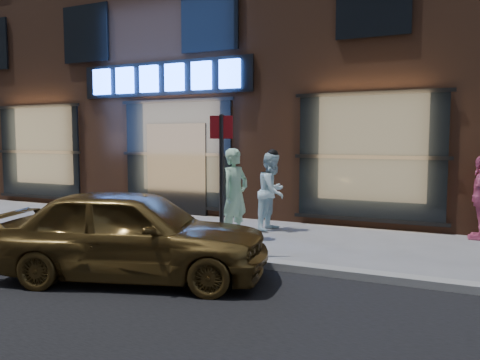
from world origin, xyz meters
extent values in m
plane|color=slate|center=(0.00, 0.00, 0.00)|extent=(90.00, 90.00, 0.00)
cube|color=gray|center=(0.00, 0.00, 0.06)|extent=(60.00, 0.25, 0.12)
cube|color=#54301E|center=(0.00, 8.00, 5.00)|extent=(30.00, 8.00, 10.00)
cube|color=black|center=(-0.40, 3.95, 3.60)|extent=(5.20, 0.06, 0.90)
cube|color=black|center=(0.00, 3.92, 1.20)|extent=(1.80, 0.10, 2.40)
cube|color=#FFBF72|center=(-5.00, 3.98, 1.60)|extent=(3.00, 0.04, 2.60)
cube|color=black|center=(-5.00, 3.94, 1.60)|extent=(3.20, 0.06, 2.80)
cube|color=#FFBF72|center=(0.00, 3.98, 1.60)|extent=(3.00, 0.04, 2.60)
cube|color=black|center=(0.00, 3.94, 1.60)|extent=(3.20, 0.06, 2.80)
cube|color=#FFBF72|center=(5.00, 3.98, 1.60)|extent=(3.00, 0.04, 2.60)
cube|color=black|center=(5.00, 3.94, 1.60)|extent=(3.20, 0.06, 2.80)
cube|color=black|center=(-3.00, 3.94, 5.00)|extent=(1.60, 0.06, 1.60)
cube|color=black|center=(1.00, 3.94, 5.00)|extent=(1.60, 0.06, 1.60)
cube|color=#2659FF|center=(-2.40, 3.88, 3.60)|extent=(0.55, 0.12, 0.70)
cube|color=#2659FF|center=(-1.60, 3.88, 3.60)|extent=(0.55, 0.12, 0.70)
cube|color=#2659FF|center=(-0.80, 3.88, 3.60)|extent=(0.55, 0.12, 0.70)
cube|color=#2659FF|center=(0.00, 3.88, 3.60)|extent=(0.55, 0.12, 0.70)
cube|color=#2659FF|center=(0.80, 3.88, 3.60)|extent=(0.55, 0.12, 0.70)
cube|color=#2659FF|center=(1.60, 3.88, 3.60)|extent=(0.55, 0.12, 0.70)
imported|color=#A7DCAF|center=(2.78, 1.65, 0.91)|extent=(0.61, 0.76, 1.81)
imported|color=white|center=(3.10, 2.90, 0.85)|extent=(0.74, 0.90, 1.70)
imported|color=brown|center=(2.56, -1.34, 0.66)|extent=(4.16, 2.60, 1.32)
cylinder|color=#262628|center=(3.14, 0.34, 1.20)|extent=(0.08, 0.08, 2.41)
cube|color=#B4141C|center=(3.14, 0.34, 2.19)|extent=(0.37, 0.17, 0.38)
camera|label=1|loc=(6.67, -6.66, 2.00)|focal=35.00mm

